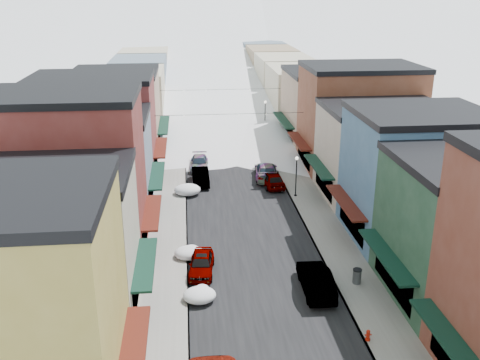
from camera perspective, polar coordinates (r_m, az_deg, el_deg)
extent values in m
cube|color=black|center=(79.74, -2.25, 5.87)|extent=(10.00, 160.00, 0.01)
cube|color=gray|center=(79.61, -7.02, 5.77)|extent=(3.20, 160.00, 0.15)
cube|color=gray|center=(80.39, 2.47, 6.03)|extent=(3.20, 160.00, 0.15)
cube|color=slate|center=(79.59, -5.90, 5.81)|extent=(0.10, 160.00, 0.15)
cube|color=slate|center=(80.18, 1.37, 6.01)|extent=(0.10, 160.00, 0.15)
cube|color=#AD973F|center=(26.69, -24.03, -13.11)|extent=(10.00, 8.50, 11.00)
cube|color=#4E160D|center=(26.78, -11.31, -17.44)|extent=(1.20, 7.22, 0.15)
cube|color=#BEB499|center=(34.27, -19.66, -6.91)|extent=(10.00, 8.00, 9.00)
cube|color=black|center=(32.50, -20.62, 0.61)|extent=(10.20, 8.20, 0.50)
cube|color=black|center=(33.92, -10.09, -8.74)|extent=(1.20, 6.80, 0.15)
cube|color=maroon|center=(41.00, -18.12, -0.04)|extent=(11.00, 8.00, 12.00)
cube|color=black|center=(39.42, -19.09, 8.54)|extent=(11.20, 8.20, 0.50)
cube|color=#4E160D|center=(41.12, -9.37, -3.42)|extent=(1.20, 6.80, 0.15)
cube|color=gray|center=(49.35, -15.42, 1.42)|extent=(10.00, 9.00, 8.50)
cube|color=black|center=(48.17, -15.90, 6.50)|extent=(10.20, 9.20, 0.50)
cube|color=black|center=(49.03, -8.85, 0.50)|extent=(1.20, 7.65, 0.15)
cube|color=maroon|center=(57.77, -15.13, 5.13)|extent=(12.00, 9.00, 10.50)
cube|color=black|center=(56.69, -15.63, 10.51)|extent=(12.20, 9.20, 0.50)
cube|color=#4E160D|center=(57.60, -8.45, 3.45)|extent=(1.20, 7.65, 0.15)
cube|color=tan|center=(67.37, -12.99, 6.91)|extent=(10.00, 11.00, 9.50)
cube|color=black|center=(66.47, -13.33, 11.11)|extent=(10.20, 11.20, 0.50)
cube|color=black|center=(67.25, -8.13, 5.84)|extent=(1.20, 9.35, 0.15)
cube|color=black|center=(28.63, 21.77, -15.90)|extent=(1.20, 7.65, 0.15)
cube|color=#20432D|center=(37.34, 23.58, -5.20)|extent=(10.00, 9.00, 9.00)
cube|color=black|center=(35.56, 15.30, -7.76)|extent=(1.20, 7.65, 0.15)
cube|color=#3E668C|center=(44.57, 18.25, 0.16)|extent=(10.00, 9.00, 10.00)
cube|color=black|center=(43.18, 19.00, 6.74)|extent=(10.20, 9.20, 0.50)
cube|color=#4E160D|center=(43.27, 11.19, -2.33)|extent=(1.20, 7.65, 0.15)
cube|color=#BCAC97|center=(52.88, 14.86, 2.69)|extent=(11.00, 9.00, 8.50)
cube|color=black|center=(51.78, 15.30, 7.45)|extent=(11.20, 9.20, 0.50)
cube|color=black|center=(51.39, 8.37, 1.43)|extent=(1.20, 7.65, 0.15)
cube|color=brown|center=(60.91, 12.53, 6.33)|extent=(12.00, 9.00, 11.00)
cube|color=black|center=(59.88, 12.94, 11.68)|extent=(12.20, 9.20, 0.50)
cube|color=#4E160D|center=(59.77, 6.33, 4.15)|extent=(1.20, 7.65, 0.15)
cube|color=#997C64|center=(70.19, 9.20, 7.47)|extent=(10.00, 11.00, 9.00)
cube|color=black|center=(69.35, 9.42, 11.30)|extent=(10.20, 11.20, 0.50)
cube|color=black|center=(69.26, 4.63, 6.39)|extent=(1.20, 9.35, 0.15)
cube|color=gray|center=(81.07, -11.34, 8.63)|extent=(9.00, 13.00, 8.00)
cube|color=gray|center=(82.51, 6.42, 9.08)|extent=(9.00, 13.00, 8.00)
cube|color=gray|center=(94.80, -10.61, 10.26)|extent=(9.00, 13.00, 8.00)
cube|color=gray|center=(96.04, 4.68, 10.65)|extent=(9.00, 13.00, 8.00)
cube|color=gray|center=(108.60, -10.06, 11.49)|extent=(9.00, 13.00, 8.00)
cube|color=gray|center=(109.68, 3.36, 11.83)|extent=(9.00, 13.00, 8.00)
cube|color=gray|center=(122.44, -9.63, 12.43)|extent=(9.00, 13.00, 8.00)
cube|color=gray|center=(123.40, 2.32, 12.74)|extent=(9.00, 13.00, 8.00)
cube|color=silver|center=(242.65, -4.89, 16.66)|extent=(360.00, 40.00, 12.00)
cylinder|color=black|center=(58.90, -1.07, 7.05)|extent=(16.40, 0.04, 0.04)
cylinder|color=black|center=(73.56, -2.06, 9.62)|extent=(16.40, 0.04, 0.04)
imported|color=#A4A8AC|center=(38.65, -4.12, -8.87)|extent=(2.13, 4.37, 1.43)
imported|color=black|center=(55.56, -4.22, 0.38)|extent=(1.76, 4.78, 1.56)
imported|color=#9C9DA3|center=(60.16, -4.36, 1.83)|extent=(2.17, 4.91, 1.40)
imported|color=black|center=(36.67, 8.10, -10.50)|extent=(1.92, 5.20, 1.70)
imported|color=gray|center=(54.76, 3.40, 0.13)|extent=(2.43, 4.93, 1.62)
imported|color=black|center=(56.95, 2.81, 0.98)|extent=(2.96, 6.08, 1.71)
imported|color=gray|center=(81.50, -2.96, 6.68)|extent=(1.96, 4.31, 1.44)
imported|color=silver|center=(80.64, -1.37, 6.64)|extent=(3.40, 6.22, 1.65)
cylinder|color=red|center=(32.89, 13.46, -16.20)|extent=(0.30, 0.30, 0.09)
cylinder|color=red|center=(32.76, 13.49, -15.88)|extent=(0.21, 0.21, 0.53)
sphere|color=red|center=(32.59, 13.53, -15.45)|extent=(0.23, 0.23, 0.23)
cylinder|color=red|center=(32.71, 13.50, -15.76)|extent=(0.40, 0.09, 0.09)
cylinder|color=#525457|center=(37.95, 12.37, -10.02)|extent=(0.57, 0.57, 1.00)
cylinder|color=black|center=(37.70, 12.43, -9.34)|extent=(0.62, 0.62, 0.07)
cylinder|color=black|center=(52.32, 5.93, -1.62)|extent=(0.28, 0.28, 0.09)
cylinder|color=black|center=(51.69, 6.00, 0.23)|extent=(0.11, 0.11, 3.68)
sphere|color=white|center=(51.06, 6.08, 2.32)|extent=(0.33, 0.33, 0.33)
cylinder|color=black|center=(74.85, 2.66, 5.09)|extent=(0.31, 0.31, 0.10)
cylinder|color=black|center=(74.36, 2.68, 6.61)|extent=(0.13, 0.13, 4.18)
sphere|color=white|center=(73.88, 2.71, 8.30)|extent=(0.38, 0.38, 0.38)
ellipsoid|color=white|center=(35.53, -4.34, -12.16)|extent=(2.16, 1.83, 0.91)
ellipsoid|color=white|center=(36.67, -4.07, -11.46)|extent=(0.92, 0.83, 0.46)
ellipsoid|color=white|center=(40.70, -5.45, -7.74)|extent=(2.20, 1.86, 0.93)
ellipsoid|color=white|center=(41.87, -5.18, -7.25)|extent=(0.94, 0.85, 0.47)
ellipsoid|color=white|center=(52.68, -5.62, -1.05)|extent=(2.58, 2.18, 1.09)
ellipsoid|color=white|center=(53.90, -5.41, -0.86)|extent=(1.10, 0.99, 0.55)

